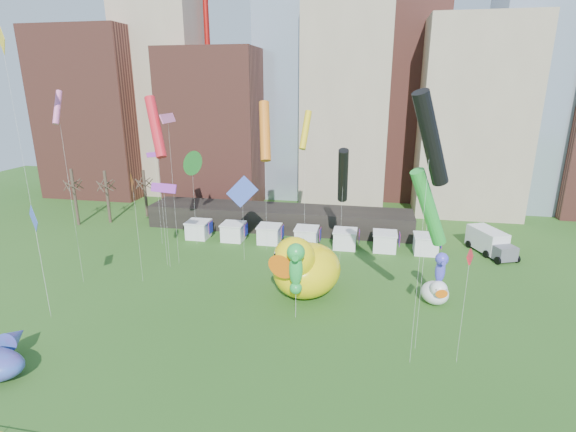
% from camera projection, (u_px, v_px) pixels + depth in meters
% --- Properties ---
extents(skyline, '(101.00, 23.00, 68.00)m').
position_uv_depth(skyline, '(337.00, 77.00, 74.03)').
color(skyline, brown).
rests_on(skyline, ground).
extents(pavilion, '(38.00, 6.00, 3.20)m').
position_uv_depth(pavilion, '(279.00, 218.00, 63.01)').
color(pavilion, black).
rests_on(pavilion, ground).
extents(vendor_tents, '(33.24, 2.80, 2.40)m').
position_uv_depth(vendor_tents, '(307.00, 237.00, 56.60)').
color(vendor_tents, white).
rests_on(vendor_tents, ground).
extents(bare_trees, '(8.44, 6.44, 8.50)m').
position_uv_depth(bare_trees, '(109.00, 196.00, 65.72)').
color(bare_trees, '#382B21').
rests_on(bare_trees, ground).
extents(big_duck, '(8.76, 9.63, 6.71)m').
position_uv_depth(big_duck, '(304.00, 268.00, 42.23)').
color(big_duck, yellow).
rests_on(big_duck, ground).
extents(small_duck, '(3.03, 3.72, 2.70)m').
position_uv_depth(small_duck, '(436.00, 292.00, 41.25)').
color(small_duck, white).
rests_on(small_duck, ground).
extents(seahorse_green, '(1.78, 2.14, 7.16)m').
position_uv_depth(seahorse_green, '(296.00, 265.00, 37.60)').
color(seahorse_green, silver).
rests_on(seahorse_green, ground).
extents(seahorse_purple, '(1.29, 1.59, 5.16)m').
position_uv_depth(seahorse_purple, '(441.00, 268.00, 40.82)').
color(seahorse_purple, silver).
rests_on(seahorse_purple, ground).
extents(box_truck, '(5.00, 7.30, 2.92)m').
position_uv_depth(box_truck, '(490.00, 242.00, 53.72)').
color(box_truck, white).
rests_on(box_truck, ground).
extents(kite_0, '(3.41, 3.58, 19.14)m').
position_uv_depth(kite_0, '(156.00, 127.00, 46.00)').
color(kite_0, silver).
rests_on(kite_0, ground).
extents(kite_1, '(0.78, 1.94, 19.73)m').
position_uv_depth(kite_1, '(57.00, 108.00, 40.94)').
color(kite_1, silver).
rests_on(kite_1, ground).
extents(kite_2, '(3.48, 3.41, 20.00)m').
position_uv_depth(kite_2, '(431.00, 140.00, 27.93)').
color(kite_2, silver).
rests_on(kite_2, ground).
extents(kite_3, '(0.78, 3.04, 12.31)m').
position_uv_depth(kite_3, '(192.00, 163.00, 54.19)').
color(kite_3, silver).
rests_on(kite_3, ground).
extents(kite_4, '(2.02, 1.56, 24.89)m').
position_uv_depth(kite_4, '(3.00, 48.00, 33.60)').
color(kite_4, silver).
rests_on(kite_4, ground).
extents(kite_5, '(3.79, 0.33, 10.33)m').
position_uv_depth(kite_5, '(242.00, 192.00, 49.64)').
color(kite_5, silver).
rests_on(kite_5, ground).
extents(kite_6, '(1.11, 1.71, 11.78)m').
position_uv_depth(kite_6, '(132.00, 182.00, 43.26)').
color(kite_6, silver).
rests_on(kite_6, ground).
extents(kite_7, '(1.60, 1.62, 12.17)m').
position_uv_depth(kite_7, '(155.00, 155.00, 53.99)').
color(kite_7, silver).
rests_on(kite_7, ground).
extents(kite_8, '(0.86, 1.85, 8.89)m').
position_uv_depth(kite_8, '(470.00, 258.00, 30.39)').
color(kite_8, silver).
rests_on(kite_8, ground).
extents(kite_9, '(0.51, 3.13, 17.22)m').
position_uv_depth(kite_9, '(168.00, 119.00, 46.39)').
color(kite_9, silver).
rests_on(kite_9, ground).
extents(kite_10, '(1.27, 3.79, 13.91)m').
position_uv_depth(kite_10, '(343.00, 176.00, 46.84)').
color(kite_10, silver).
rests_on(kite_10, ground).
extents(kite_11, '(3.55, 2.77, 14.68)m').
position_uv_depth(kite_11, '(429.00, 208.00, 31.19)').
color(kite_11, silver).
rests_on(kite_11, ground).
extents(kite_12, '(1.27, 2.66, 17.48)m').
position_uv_depth(kite_12, '(305.00, 130.00, 48.70)').
color(kite_12, silver).
rests_on(kite_12, ground).
extents(kite_13, '(1.87, 1.34, 10.52)m').
position_uv_depth(kite_13, '(34.00, 220.00, 36.48)').
color(kite_13, silver).
rests_on(kite_13, ground).
extents(kite_14, '(2.29, 4.28, 18.45)m').
position_uv_depth(kite_14, '(265.00, 131.00, 50.97)').
color(kite_14, silver).
rests_on(kite_14, ground).
extents(kite_15, '(3.22, 0.98, 9.84)m').
position_uv_depth(kite_15, '(164.00, 188.00, 47.37)').
color(kite_15, silver).
rests_on(kite_15, ground).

